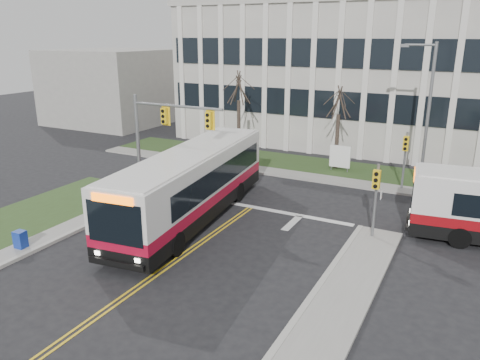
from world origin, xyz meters
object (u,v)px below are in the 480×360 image
object	(u,v)px
directory_sign	(340,157)
bus_main	(192,186)
streetlight	(426,109)
newspaper_box_blue	(21,241)

from	to	relation	value
directory_sign	bus_main	size ratio (longest dim) A/B	0.15
streetlight	bus_main	bearing A→B (deg)	-132.60
directory_sign	newspaper_box_blue	bearing A→B (deg)	-116.07
streetlight	directory_sign	bearing A→B (deg)	166.77
streetlight	newspaper_box_blue	bearing A→B (deg)	-129.70
streetlight	bus_main	xyz separation A→B (m)	(-10.14, -11.03, -3.36)
directory_sign	newspaper_box_blue	world-z (taller)	directory_sign
streetlight	newspaper_box_blue	size ratio (longest dim) A/B	9.68
directory_sign	bus_main	xyz separation A→B (m)	(-4.61, -12.33, 0.66)
directory_sign	streetlight	bearing A→B (deg)	-13.23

